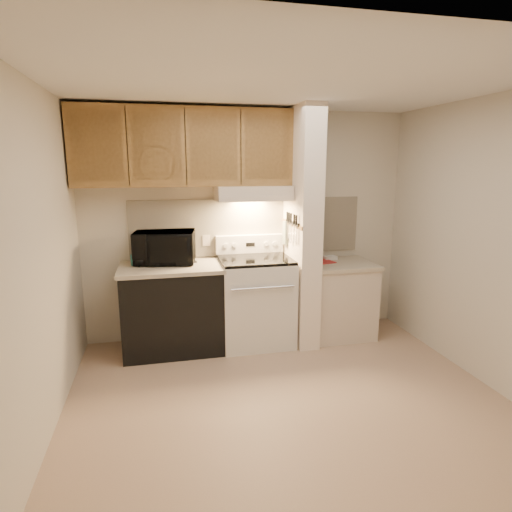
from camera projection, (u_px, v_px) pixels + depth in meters
name	position (u px, v px, depth m)	size (l,w,h in m)	color
floor	(285.00, 396.00, 3.62)	(3.60, 3.60, 0.00)	tan
ceiling	(290.00, 83.00, 3.10)	(3.60, 3.60, 0.00)	white
wall_back	(248.00, 225.00, 4.79)	(3.60, 0.02, 2.50)	beige
wall_left	(39.00, 263.00, 2.97)	(0.02, 3.00, 2.50)	beige
wall_right	(484.00, 242.00, 3.75)	(0.02, 3.00, 2.50)	beige
backsplash	(249.00, 227.00, 4.78)	(2.60, 0.02, 0.63)	white
range_body	(255.00, 302.00, 4.63)	(0.76, 0.65, 0.92)	silver
oven_window	(262.00, 308.00, 4.32)	(0.50, 0.01, 0.30)	black
oven_handle	(263.00, 288.00, 4.23)	(0.02, 0.02, 0.65)	silver
cooktop	(255.00, 259.00, 4.53)	(0.74, 0.64, 0.03)	black
range_backguard	(250.00, 244.00, 4.77)	(0.76, 0.08, 0.20)	silver
range_display	(250.00, 244.00, 4.73)	(0.10, 0.01, 0.04)	black
range_knob_left_outer	(225.00, 246.00, 4.67)	(0.05, 0.05, 0.02)	silver
range_knob_left_inner	(234.00, 245.00, 4.69)	(0.05, 0.05, 0.02)	silver
range_knob_right_inner	(266.00, 244.00, 4.77)	(0.05, 0.05, 0.02)	silver
range_knob_right_outer	(275.00, 243.00, 4.79)	(0.05, 0.05, 0.02)	silver
dishwasher_front	(173.00, 310.00, 4.45)	(1.00, 0.63, 0.87)	black
left_countertop	(171.00, 268.00, 4.35)	(1.04, 0.67, 0.04)	#B6A992
spoon_rest	(187.00, 262.00, 4.46)	(0.19, 0.06, 0.01)	black
teal_jar	(135.00, 260.00, 4.37)	(0.10, 0.10, 0.11)	#276464
outlet	(206.00, 241.00, 4.69)	(0.08, 0.01, 0.12)	beige
microwave	(165.00, 247.00, 4.44)	(0.61, 0.41, 0.34)	black
partition_pillar	(302.00, 228.00, 4.57)	(0.22, 0.70, 2.50)	white
pillar_trim	(292.00, 224.00, 4.53)	(0.01, 0.70, 0.04)	olive
knife_strip	(292.00, 223.00, 4.48)	(0.02, 0.42, 0.04)	black
knife_blade_a	(296.00, 235.00, 4.34)	(0.01, 0.04, 0.16)	silver
knife_handle_a	(296.00, 220.00, 4.31)	(0.02, 0.02, 0.10)	black
knife_blade_b	(294.00, 234.00, 4.41)	(0.01, 0.04, 0.18)	silver
knife_handle_b	(294.00, 219.00, 4.37)	(0.02, 0.02, 0.10)	black
knife_blade_c	(291.00, 234.00, 4.51)	(0.01, 0.04, 0.20)	silver
knife_handle_c	(291.00, 218.00, 4.48)	(0.02, 0.02, 0.10)	black
knife_blade_d	(289.00, 231.00, 4.57)	(0.01, 0.04, 0.16)	silver
knife_handle_d	(289.00, 217.00, 4.55)	(0.02, 0.02, 0.10)	black
knife_blade_e	(287.00, 231.00, 4.64)	(0.01, 0.04, 0.18)	silver
knife_handle_e	(287.00, 216.00, 4.61)	(0.02, 0.02, 0.10)	black
oven_mitt	(285.00, 233.00, 4.71)	(0.03, 0.11, 0.25)	gray
right_cab_base	(339.00, 301.00, 4.84)	(0.70, 0.60, 0.81)	beige
right_countertop	(340.00, 264.00, 4.75)	(0.74, 0.64, 0.04)	#B6A992
red_folder	(322.00, 261.00, 4.80)	(0.20, 0.28, 0.01)	#A92625
white_box	(330.00, 258.00, 4.91)	(0.15, 0.10, 0.04)	white
range_hood	(253.00, 193.00, 4.50)	(0.78, 0.44, 0.15)	beige
hood_lip	(257.00, 199.00, 4.31)	(0.78, 0.04, 0.06)	beige
upper_cabinets	(185.00, 147.00, 4.30)	(2.18, 0.33, 0.77)	olive
cab_door_a	(97.00, 146.00, 3.97)	(0.46, 0.01, 0.63)	olive
cab_gap_a	(127.00, 146.00, 4.02)	(0.01, 0.01, 0.73)	black
cab_door_b	(157.00, 147.00, 4.08)	(0.46, 0.01, 0.63)	olive
cab_gap_b	(186.00, 147.00, 4.14)	(0.01, 0.01, 0.73)	black
cab_door_c	(214.00, 147.00, 4.20)	(0.46, 0.01, 0.63)	olive
cab_gap_c	(241.00, 147.00, 4.26)	(0.01, 0.01, 0.73)	black
cab_door_d	(267.00, 148.00, 4.32)	(0.46, 0.01, 0.63)	olive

